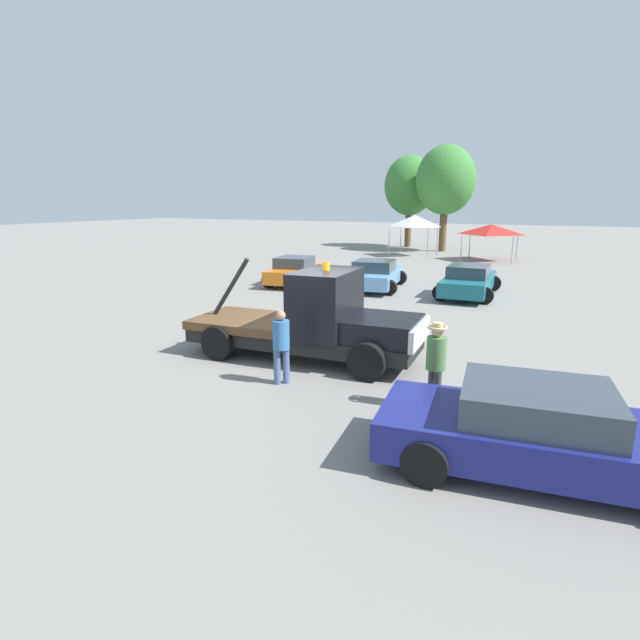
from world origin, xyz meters
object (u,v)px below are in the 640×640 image
Objects in this scene: foreground_car at (549,433)px; parked_car_skyblue at (375,275)px; person_near_truck at (436,359)px; tree_left at (446,180)px; parked_car_orange at (296,271)px; tow_truck at (316,322)px; canopy_tent_white at (415,221)px; person_at_hood at (281,342)px; parked_car_teal at (469,281)px; tree_center at (410,186)px; canopy_tent_red at (491,229)px.

foreground_car is 16.00m from parked_car_skyblue.
tree_left is at bearing 59.38° from person_near_truck.
tow_truck is at bearing -158.51° from parked_car_orange.
foreground_car and parked_car_skyblue have the same top height.
canopy_tent_white reaches higher than tow_truck.
foreground_car is 5.63m from person_at_hood.
foreground_car is 1.07× the size of parked_car_teal.
person_near_truck is at bearing -72.94° from tree_center.
parked_car_skyblue is 0.57× the size of tree_left.
parked_car_orange is 20.27m from tree_left.
tree_center is (-8.97, 21.66, 4.55)m from parked_car_teal.
person_near_truck is 15.37m from parked_car_orange.
tree_left is (-1.18, 19.12, 4.85)m from parked_car_skyblue.
person_near_truck is 0.59× the size of canopy_tent_white.
tree_left reaches higher than parked_car_skyblue.
person_at_hood is at bearing -90.33° from tow_truck.
tow_truck is at bearing 167.97° from parked_car_teal.
parked_car_orange is 8.11m from parked_car_teal.
person_at_hood is at bearing -80.34° from canopy_tent_white.
parked_car_teal is 0.59× the size of tree_left.
foreground_car is at bearing -81.52° from person_near_truck.
canopy_tent_red is (-2.52, 26.34, 1.06)m from person_near_truck.
tree_center reaches higher than parked_car_orange.
parked_car_skyblue is 14.97m from canopy_tent_white.
tree_left reaches higher than person_near_truck.
canopy_tent_white is (-4.53, 25.24, 1.55)m from tow_truck.
tree_center is at bearing 64.16° from person_near_truck.
tow_truck is 3.53× the size of person_near_truck.
tree_center is (-0.87, 22.14, 4.55)m from parked_car_orange.
person_near_truck is 32.53m from tree_left.
tow_truck is at bearing -77.74° from tree_center.
tow_truck is 10.86m from parked_car_teal.
parked_car_skyblue is 22.75m from tree_center.
tow_truck is 1.31× the size of parked_car_skyblue.
parked_car_orange and parked_car_skyblue have the same top height.
tree_left reaches higher than person_at_hood.
canopy_tent_white is at bearing 147.84° from person_at_hood.
tree_left is (1.12, 4.45, 2.98)m from canopy_tent_white.
tree_center is at bearing 102.95° from foreground_car.
parked_car_teal is at bearing -97.06° from parked_car_skyblue.
tree_left is (-3.50, 31.58, 4.54)m from person_at_hood.
person_at_hood is (-5.41, 1.54, 0.31)m from foreground_car.
person_near_truck is 0.38× the size of parked_car_orange.
tow_truck is 10.81m from parked_car_skyblue.
canopy_tent_red is 0.42× the size of tree_center.
foreground_car is 2.66m from person_near_truck.
tow_truck is 1.90m from person_at_hood.
tree_left is (-5.35, 19.01, 4.85)m from parked_car_teal.
canopy_tent_red is at bearing -21.30° from parked_car_skyblue.
canopy_tent_red is at bearing -35.94° from parked_car_orange.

